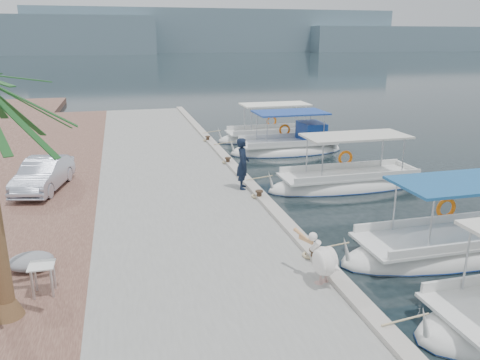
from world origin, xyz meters
The scene contains 15 objects.
ground centered at (0.00, 0.00, 0.00)m, with size 400.00×400.00×0.00m, color black.
concrete_quay centered at (-3.00, 5.00, 0.25)m, with size 6.00×40.00×0.50m, color gray.
quay_curb centered at (-0.22, 5.00, 0.56)m, with size 0.44×40.00×0.12m, color #A7A094.
cobblestone_strip centered at (-8.00, 5.00, 0.25)m, with size 4.00×40.00×0.50m, color brown.
distant_hills centered at (29.61, 201.49, 7.61)m, with size 330.00×60.00×18.00m.
fishing_caique_b centered at (4.33, -3.20, 0.12)m, with size 7.48×2.31×2.83m.
fishing_caique_c centered at (4.19, 3.44, 0.12)m, with size 7.20×2.16×2.83m.
fishing_caique_d centered at (3.91, 10.08, 0.20)m, with size 6.42×2.57×2.83m.
fishing_caique_e centered at (4.01, 13.34, 0.12)m, with size 6.84×2.17×2.83m.
mooring_bollards centered at (-0.35, 1.50, 0.69)m, with size 0.28×20.28×0.33m.
pelican centered at (-0.61, -4.59, 1.09)m, with size 0.82×1.47×1.15m.
fisherman centered at (-0.60, 2.88, 1.49)m, with size 0.72×0.47×1.98m, color black.
parked_car centered at (-7.97, 4.59, 1.11)m, with size 1.29×3.69×1.22m, color silver.
tarp_bundle centered at (-7.41, -2.14, 0.70)m, with size 1.10×0.90×0.40m, color gray.
folding_table centered at (-6.92, -3.52, 1.02)m, with size 0.55×0.55×0.73m.
Camera 1 is at (-4.97, -13.72, 6.07)m, focal length 35.00 mm.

